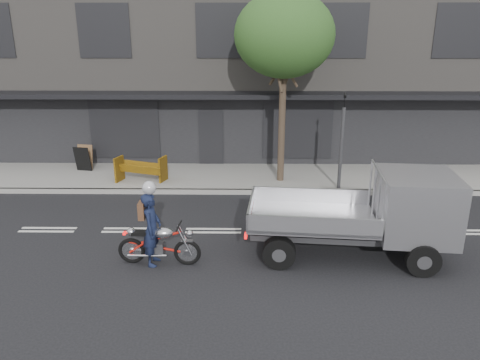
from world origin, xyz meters
The scene contains 11 objects.
ground centered at (0.00, 0.00, 0.00)m, with size 80.00×80.00×0.00m, color black.
sidewalk centered at (0.00, 4.70, 0.07)m, with size 32.00×3.20×0.15m, color gray.
kerb centered at (0.00, 3.10, 0.07)m, with size 32.00×0.20×0.15m, color gray.
building_main centered at (0.00, 11.30, 4.00)m, with size 26.00×10.00×8.00m, color slate.
street_tree centered at (2.20, 4.20, 5.28)m, with size 3.40×3.40×6.74m.
traffic_light_pole centered at (4.20, 3.35, 1.65)m, with size 0.12×0.12×3.50m.
motorcycle centered at (-1.20, -1.93, 0.55)m, with size 2.07×0.60×1.07m.
rider centered at (-1.35, -1.93, 0.92)m, with size 0.67×0.44×1.85m, color #141B37.
flatbed_ute centered at (4.66, -1.48, 1.32)m, with size 5.16×2.47×2.32m.
construction_barrier centered at (-2.91, 3.75, 0.63)m, with size 1.72×0.69×0.97m, color orange, non-canonical shape.
sandwich_board centered at (-5.46, 5.18, 0.64)m, with size 0.62×0.41×0.98m, color black, non-canonical shape.
Camera 1 is at (0.94, -12.27, 5.67)m, focal length 35.00 mm.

